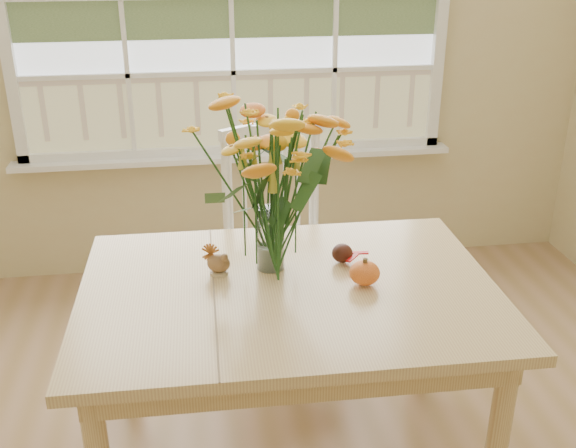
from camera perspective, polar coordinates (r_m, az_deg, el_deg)
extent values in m
cube|color=#D0BC85|center=(3.68, -4.81, 15.82)|extent=(4.00, 0.02, 2.70)
cube|color=white|center=(3.76, -4.39, 5.67)|extent=(2.42, 0.12, 0.03)
cube|color=tan|center=(2.28, 0.07, -5.73)|extent=(1.41, 1.02, 0.04)
cube|color=tan|center=(2.32, 0.07, -7.24)|extent=(1.29, 0.90, 0.10)
cylinder|color=tan|center=(2.83, -13.51, -8.93)|extent=(0.07, 0.07, 0.71)
cylinder|color=tan|center=(2.33, 17.26, -17.52)|extent=(0.07, 0.07, 0.71)
cylinder|color=tan|center=(2.94, 10.92, -7.35)|extent=(0.07, 0.07, 0.71)
cube|color=white|center=(3.01, 0.01, -2.99)|extent=(0.59, 0.57, 0.05)
cube|color=white|center=(3.06, -1.38, 3.08)|extent=(0.48, 0.16, 0.55)
cylinder|color=white|center=(2.94, -2.02, -9.57)|extent=(0.04, 0.04, 0.48)
cylinder|color=white|center=(3.22, -4.32, -6.39)|extent=(0.04, 0.04, 0.48)
cylinder|color=white|center=(3.07, 4.58, -8.03)|extent=(0.04, 0.04, 0.48)
cylinder|color=white|center=(3.34, 1.78, -5.13)|extent=(0.04, 0.04, 0.48)
cylinder|color=white|center=(2.35, -1.51, -1.26)|extent=(0.10, 0.10, 0.22)
ellipsoid|color=#C64C17|center=(2.28, 6.50, -4.24)|extent=(0.10, 0.10, 0.08)
cylinder|color=#CCB78C|center=(2.36, -5.86, -4.11)|extent=(0.06, 0.06, 0.01)
ellipsoid|color=brown|center=(2.34, -5.90, -3.33)|extent=(0.10, 0.08, 0.07)
ellipsoid|color=#38160F|center=(2.42, 4.61, -2.55)|extent=(0.08, 0.08, 0.07)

